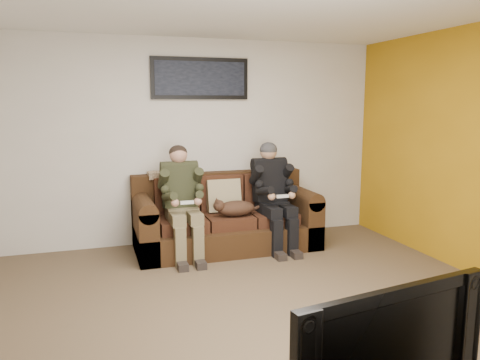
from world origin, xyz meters
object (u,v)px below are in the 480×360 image
object	(u,v)px
cat	(234,208)
person_left	(182,195)
person_right	(273,189)
sofa	(225,220)
television	(377,343)
framed_poster	(200,78)

from	to	relation	value
cat	person_left	bearing A→B (deg)	174.00
person_right	cat	xyz separation A→B (m)	(-0.52, -0.07, -0.19)
sofa	cat	world-z (taller)	sofa
person_left	cat	size ratio (longest dim) A/B	1.98
person_right	television	world-z (taller)	person_right
sofa	person_right	size ratio (longest dim) A/B	1.70
television	cat	bearing A→B (deg)	74.35
sofa	cat	distance (m)	0.33
person_left	television	distance (m)	3.60
person_right	framed_poster	size ratio (longest dim) A/B	1.05
framed_poster	television	size ratio (longest dim) A/B	1.17
cat	framed_poster	distance (m)	1.70
cat	framed_poster	xyz separation A→B (m)	(-0.25, 0.64, 1.55)
person_left	television	size ratio (longest dim) A/B	1.22
person_left	framed_poster	distance (m)	1.53
person_right	framed_poster	xyz separation A→B (m)	(-0.77, 0.57, 1.36)
sofa	person_right	distance (m)	0.72
sofa	person_right	xyz separation A→B (m)	(0.57, -0.19, 0.39)
person_right	framed_poster	bearing A→B (deg)	143.48
person_left	person_right	xyz separation A→B (m)	(1.15, 0.00, 0.00)
framed_poster	television	distance (m)	4.40
cat	person_right	bearing A→B (deg)	7.22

